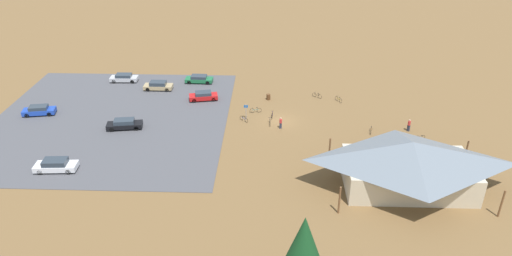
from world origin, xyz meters
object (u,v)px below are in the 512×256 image
(trash_bin, at_px, (268,97))
(pine_center, at_px, (304,249))
(bicycle_orange_back_row, at_px, (371,130))
(car_blue_back_corner, at_px, (39,110))
(visitor_crossing_yard, at_px, (281,123))
(bicycle_yellow_yard_left, at_px, (339,99))
(car_silver_inner_stall, at_px, (124,78))
(bicycle_white_lone_east, at_px, (270,122))
(car_black_aisle_side, at_px, (124,124))
(bike_pavilion, at_px, (410,162))
(bicycle_teal_by_bin, at_px, (256,110))
(visitor_by_pavilion, at_px, (409,125))
(bicycle_black_yard_right, at_px, (317,96))
(bicycle_silver_trailside, at_px, (420,139))
(car_red_second_row, at_px, (203,96))
(lot_sign, at_px, (246,110))
(bicycle_green_lone_west, at_px, (381,142))
(bicycle_blue_front_row, at_px, (244,119))
(car_tan_end_stall, at_px, (158,86))
(car_white_front_row, at_px, (56,165))
(car_green_near_entry, at_px, (199,79))
(bicycle_purple_edge_north, at_px, (272,115))

(trash_bin, xyz_separation_m, pine_center, (-3.08, 39.21, 5.22))
(bicycle_orange_back_row, distance_m, car_blue_back_corner, 46.74)
(bicycle_orange_back_row, relative_size, visitor_crossing_yard, 1.07)
(bicycle_yellow_yard_left, distance_m, car_silver_inner_stall, 35.43)
(bicycle_white_lone_east, height_order, car_black_aisle_side, car_black_aisle_side)
(bike_pavilion, relative_size, bicycle_teal_by_bin, 9.59)
(bike_pavilion, distance_m, bicycle_orange_back_row, 12.86)
(bike_pavilion, relative_size, bicycle_white_lone_east, 9.07)
(bicycle_yellow_yard_left, bearing_deg, visitor_by_pavilion, 132.29)
(bicycle_black_yard_right, height_order, bicycle_silver_trailside, bicycle_silver_trailside)
(bicycle_yellow_yard_left, relative_size, car_red_second_row, 0.34)
(trash_bin, xyz_separation_m, lot_sign, (3.08, 6.58, 0.96))
(car_silver_inner_stall, bearing_deg, bicycle_green_lone_west, 153.21)
(bicycle_blue_front_row, distance_m, car_black_aisle_side, 16.25)
(bicycle_silver_trailside, relative_size, car_tan_end_stall, 0.32)
(lot_sign, relative_size, car_black_aisle_side, 0.45)
(lot_sign, bearing_deg, visitor_crossing_yard, 150.58)
(pine_center, bearing_deg, car_white_front_row, -33.81)
(car_white_front_row, xyz_separation_m, visitor_by_pavilion, (-43.26, -11.38, 0.14))
(bicycle_silver_trailside, relative_size, bicycle_teal_by_bin, 0.85)
(bike_pavilion, height_order, car_black_aisle_side, bike_pavilion)
(bicycle_silver_trailside, bearing_deg, car_blue_back_corner, -6.38)
(bicycle_orange_back_row, relative_size, bicycle_white_lone_east, 0.96)
(visitor_crossing_yard, bearing_deg, pine_center, 92.50)
(pine_center, height_order, bicycle_yellow_yard_left, pine_center)
(bicycle_yellow_yard_left, bearing_deg, car_tan_end_stall, -7.11)
(car_silver_inner_stall, bearing_deg, car_black_aisle_side, 106.14)
(bicycle_blue_front_row, distance_m, car_green_near_entry, 16.01)
(bicycle_white_lone_east, bearing_deg, bicycle_blue_front_row, -12.73)
(bicycle_green_lone_west, bearing_deg, bike_pavilion, 95.77)
(visitor_by_pavilion, bearing_deg, car_black_aisle_side, 1.15)
(visitor_by_pavilion, bearing_deg, car_green_near_entry, -27.37)
(bike_pavilion, bearing_deg, bicycle_yellow_yard_left, -77.83)
(bicycle_purple_edge_north, height_order, car_white_front_row, car_white_front_row)
(car_tan_end_stall, relative_size, car_white_front_row, 0.93)
(car_green_near_entry, bearing_deg, bicycle_purple_edge_north, 134.56)
(pine_center, bearing_deg, lot_sign, -79.31)
(car_red_second_row, bearing_deg, car_silver_inner_stall, -25.83)
(car_red_second_row, xyz_separation_m, visitor_by_pavilion, (-28.85, 8.89, 0.19))
(car_tan_end_stall, bearing_deg, bicycle_blue_front_row, 143.70)
(bicycle_green_lone_west, distance_m, car_red_second_row, 27.51)
(car_blue_back_corner, bearing_deg, lot_sign, 179.80)
(bicycle_black_yard_right, height_order, car_tan_end_stall, car_tan_end_stall)
(bicycle_green_lone_west, xyz_separation_m, car_blue_back_corner, (47.27, -6.74, 0.35))
(pine_center, height_order, bicycle_silver_trailside, pine_center)
(car_red_second_row, xyz_separation_m, car_black_aisle_side, (9.41, 9.66, 0.00))
(bicycle_black_yard_right, height_order, bicycle_blue_front_row, bicycle_black_yard_right)
(pine_center, relative_size, bicycle_black_yard_right, 6.35)
(pine_center, xyz_separation_m, bicycle_black_yard_right, (-4.44, -40.23, -5.32))
(pine_center, bearing_deg, bicycle_purple_edge_north, -85.75)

